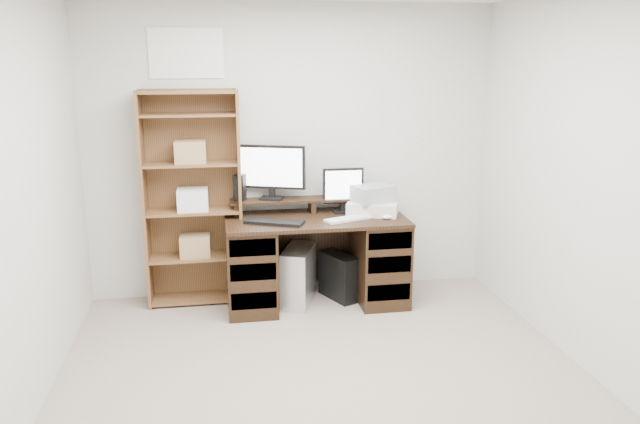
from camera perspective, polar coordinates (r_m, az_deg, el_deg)
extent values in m
cube|color=gray|center=(3.96, 1.32, -17.35)|extent=(3.50, 4.00, 0.02)
cube|color=silver|center=(5.43, -2.59, 5.50)|extent=(3.50, 0.02, 2.50)
cube|color=silver|center=(1.67, 15.09, -15.34)|extent=(3.50, 0.02, 2.50)
cube|color=silver|center=(4.18, 25.88, 1.51)|extent=(0.02, 4.00, 2.50)
cube|color=white|center=(5.32, -12.14, 14.01)|extent=(0.60, 0.01, 0.40)
cube|color=black|center=(5.19, -0.36, -0.70)|extent=(1.50, 0.70, 0.03)
cube|color=black|center=(5.24, -6.33, -4.92)|extent=(0.40, 0.66, 0.72)
cube|color=black|center=(5.40, 5.42, -4.30)|extent=(0.40, 0.66, 0.72)
cube|color=black|center=(5.60, -0.90, -3.16)|extent=(1.48, 0.02, 0.65)
cube|color=black|center=(5.00, -6.05, -8.07)|extent=(0.36, 0.01, 0.14)
cube|color=black|center=(4.91, -6.12, -5.48)|extent=(0.36, 0.01, 0.14)
cube|color=black|center=(4.85, -6.19, -3.25)|extent=(0.36, 0.01, 0.14)
cube|color=black|center=(5.17, 6.30, -7.31)|extent=(0.36, 0.01, 0.14)
cube|color=black|center=(5.09, 6.38, -4.79)|extent=(0.36, 0.01, 0.14)
cube|color=black|center=(5.03, 6.44, -2.63)|extent=(0.36, 0.01, 0.14)
cube|color=black|center=(5.32, -7.67, 0.28)|extent=(0.04, 0.20, 0.10)
cube|color=black|center=(5.38, -0.74, 0.55)|extent=(0.04, 0.20, 0.10)
cube|color=black|center=(5.52, 5.95, 0.81)|extent=(0.04, 0.20, 0.10)
cube|color=black|center=(5.37, -0.74, 1.18)|extent=(1.40, 0.22, 0.02)
cube|color=black|center=(5.34, -4.46, 1.27)|extent=(0.23, 0.20, 0.02)
cube|color=black|center=(5.35, -4.41, 1.95)|extent=(0.06, 0.05, 0.11)
cube|color=black|center=(5.31, -4.45, 4.13)|extent=(0.56, 0.23, 0.37)
cube|color=white|center=(5.29, -4.51, 4.09)|extent=(0.51, 0.19, 0.33)
cube|color=black|center=(5.37, 2.14, 0.04)|extent=(0.17, 0.13, 0.01)
cube|color=black|center=(5.37, 2.11, 0.63)|extent=(0.05, 0.03, 0.09)
cube|color=black|center=(5.33, 2.13, 2.41)|extent=(0.35, 0.03, 0.30)
cube|color=white|center=(5.32, 2.16, 2.38)|extent=(0.31, 0.00, 0.27)
cube|color=black|center=(5.31, -7.35, 2.25)|extent=(0.11, 0.11, 0.22)
cube|color=black|center=(5.02, -4.20, -0.93)|extent=(0.49, 0.34, 0.03)
cube|color=silver|center=(5.12, 2.61, -0.62)|extent=(0.42, 0.27, 0.02)
ellipsoid|color=white|center=(5.17, 6.15, -0.46)|extent=(0.10, 0.07, 0.03)
cube|color=beige|center=(5.33, 4.86, 0.40)|extent=(0.50, 0.44, 0.10)
cube|color=gray|center=(5.30, 4.89, 1.68)|extent=(0.38, 0.33, 0.14)
cube|color=silver|center=(5.33, -1.99, -5.83)|extent=(0.37, 0.53, 0.49)
cube|color=black|center=(5.45, 1.77, -5.90)|extent=(0.32, 0.43, 0.39)
cube|color=#19FF33|center=(5.27, 3.02, -5.63)|extent=(0.01, 0.01, 0.01)
cube|color=brown|center=(5.31, -15.73, 0.95)|extent=(0.02, 0.30, 1.80)
cube|color=brown|center=(5.28, -7.36, 1.30)|extent=(0.03, 0.30, 1.80)
cube|color=brown|center=(5.42, -11.51, 1.46)|extent=(0.80, 0.01, 1.80)
cube|color=brown|center=(5.54, -11.11, -7.68)|extent=(0.75, 0.28, 0.02)
cube|color=brown|center=(5.42, -11.30, -4.03)|extent=(0.75, 0.28, 0.02)
cube|color=brown|center=(5.31, -11.50, 0.08)|extent=(0.75, 0.28, 0.02)
cube|color=brown|center=(5.23, -11.72, 4.33)|extent=(0.75, 0.28, 0.02)
cube|color=brown|center=(5.18, -11.94, 8.70)|extent=(0.75, 0.28, 0.02)
cube|color=brown|center=(5.16, -12.04, 10.69)|extent=(0.75, 0.28, 0.02)
cube|color=#A07F54|center=(5.39, -11.35, -3.02)|extent=(0.25, 0.20, 0.18)
cube|color=white|center=(5.28, -11.56, 1.13)|extent=(0.25, 0.20, 0.18)
cube|color=#A07F54|center=(5.21, -11.77, 5.42)|extent=(0.25, 0.20, 0.18)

